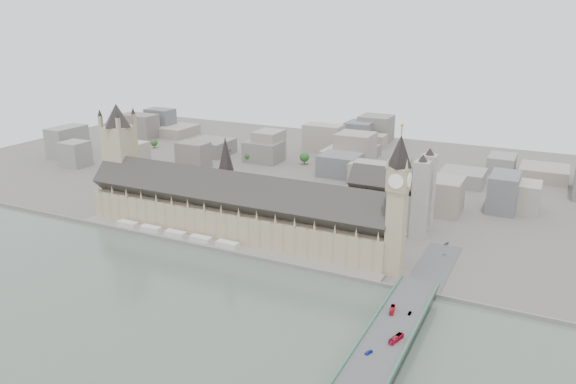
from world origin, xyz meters
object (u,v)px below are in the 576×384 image
at_px(victoria_tower, 120,153).
at_px(car_blue, 369,352).
at_px(palace_of_westminster, 234,209).
at_px(car_silver, 410,313).
at_px(westminster_bridge, 387,344).
at_px(red_bus_south, 396,338).
at_px(elizabeth_tower, 398,195).
at_px(westminster_abbey, 392,199).
at_px(car_approach, 446,244).
at_px(red_bus_north, 392,310).

relative_size(victoria_tower, car_blue, 21.10).
bearing_deg(palace_of_westminster, car_silver, -25.60).
xyz_separation_m(westminster_bridge, car_silver, (5.00, 27.19, 5.76)).
height_order(palace_of_westminster, red_bus_south, palace_of_westminster).
relative_size(palace_of_westminster, elizabeth_tower, 2.47).
bearing_deg(victoria_tower, red_bus_south, -22.00).
height_order(westminster_abbey, car_blue, westminster_abbey).
relative_size(victoria_tower, car_silver, 25.90).
bearing_deg(westminster_bridge, car_silver, 79.58).
height_order(car_silver, car_approach, car_approach).
bearing_deg(car_silver, red_bus_south, -86.86).
xyz_separation_m(westminster_bridge, westminster_abbey, (-51.08, 182.50, 19.96)).
xyz_separation_m(westminster_abbey, car_approach, (54.91, -42.77, -14.10)).
distance_m(palace_of_westminster, red_bus_south, 201.10).
bearing_deg(westminster_bridge, victoria_tower, 158.22).
height_order(victoria_tower, red_bus_north, victoria_tower).
xyz_separation_m(red_bus_south, car_silver, (-0.56, 30.65, -0.94)).
xyz_separation_m(red_bus_north, red_bus_south, (10.43, -28.82, 0.16)).
bearing_deg(car_blue, elizabeth_tower, 124.57).
xyz_separation_m(westminster_bridge, red_bus_south, (5.56, -3.47, 6.70)).
bearing_deg(palace_of_westminster, elizabeth_tower, -4.85).
relative_size(elizabeth_tower, car_silver, 27.84).
bearing_deg(victoria_tower, westminster_abbey, 16.50).
xyz_separation_m(car_silver, car_approach, (-1.16, 112.55, 0.10)).
distance_m(elizabeth_tower, red_bus_south, 113.17).
height_order(palace_of_westminster, car_blue, palace_of_westminster).
relative_size(westminster_bridge, car_approach, 64.41).
bearing_deg(westminster_bridge, red_bus_south, -31.95).
bearing_deg(car_approach, elizabeth_tower, -109.25).
height_order(red_bus_north, car_approach, red_bus_north).
xyz_separation_m(elizabeth_tower, westminster_abbey, (-27.08, 87.00, -33.01)).
distance_m(red_bus_north, car_silver, 10.07).
relative_size(elizabeth_tower, red_bus_north, 10.61).
bearing_deg(westminster_bridge, red_bus_north, 100.88).
height_order(red_bus_north, red_bus_south, red_bus_south).
bearing_deg(car_approach, car_blue, -79.81).
xyz_separation_m(red_bus_south, car_blue, (-9.41, -17.31, -0.77)).
bearing_deg(red_bus_south, car_blue, -101.52).
bearing_deg(westminster_bridge, car_approach, 88.43).
distance_m(victoria_tower, red_bus_south, 315.29).
bearing_deg(red_bus_south, elizabeth_tower, 123.62).
bearing_deg(car_silver, elizabeth_tower, 115.10).
distance_m(westminster_bridge, car_blue, 21.95).
relative_size(elizabeth_tower, red_bus_south, 9.50).
xyz_separation_m(westminster_bridge, red_bus_north, (-4.87, 25.35, 6.54)).
bearing_deg(car_approach, palace_of_westminster, -155.96).
bearing_deg(victoria_tower, elizabeth_tower, -3.96).
height_order(elizabeth_tower, victoria_tower, elizabeth_tower).
distance_m(palace_of_westminster, westminster_abbey, 134.09).
height_order(red_bus_north, car_blue, red_bus_north).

